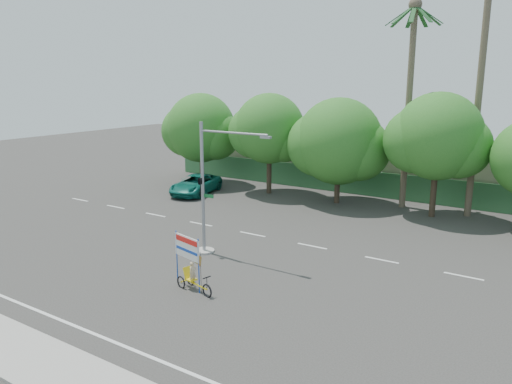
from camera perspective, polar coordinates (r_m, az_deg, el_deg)
The scene contains 14 objects.
ground at distance 22.99m, azimuth -7.36°, elevation -10.73°, with size 120.00×120.00×0.00m, color #33302D.
sidewalk_near at distance 18.57m, azimuth -23.25°, elevation -17.61°, with size 50.00×2.40×0.12m, color gray.
fence at distance 40.72m, azimuth 12.54°, elevation 0.98°, with size 38.00×0.08×2.00m, color #336B3D.
building_left at distance 48.75m, azimuth 3.43°, elevation 4.38°, with size 12.00×8.00×4.00m, color #B7AD91.
building_right at distance 42.96m, azimuth 24.78°, elevation 1.79°, with size 14.00×8.00×3.60m, color #B7AD91.
tree_far_left at distance 44.13m, azimuth -6.35°, elevation 7.05°, with size 7.14×6.00×7.96m.
tree_left at distance 40.04m, azimuth 1.48°, elevation 6.97°, with size 6.66×5.60×8.07m.
tree_center at distance 37.34m, azimuth 9.36°, elevation 5.46°, with size 7.62×6.40×7.85m.
tree_right at distance 35.05m, azimuth 19.98°, elevation 5.66°, with size 6.90×5.80×8.36m.
palm_tall at distance 35.93m, azimuth 24.47°, elevation 13.82°, with size 3.73×3.79×17.45m.
palm_short at distance 36.90m, azimuth 17.20°, elevation 11.83°, with size 3.73×3.79×14.45m.
traffic_signal at distance 26.31m, azimuth -5.59°, elevation -0.93°, with size 4.72×1.10×7.00m.
trike_billboard at distance 22.42m, azimuth -7.45°, elevation -8.56°, with size 2.50×0.93×2.52m.
pickup_truck at distance 40.69m, azimuth -6.92°, elevation 0.85°, with size 2.55×5.53×1.54m, color #0D6152.
Camera 1 is at (13.82, -15.93, 9.15)m, focal length 35.00 mm.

